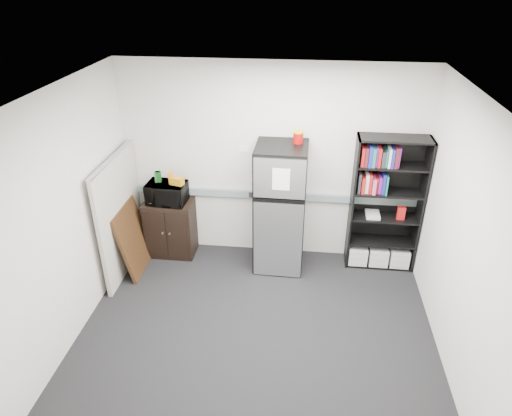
% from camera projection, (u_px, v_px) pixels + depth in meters
% --- Properties ---
extents(floor, '(4.00, 4.00, 0.00)m').
position_uv_depth(floor, '(256.00, 333.00, 5.18)').
color(floor, black).
rests_on(floor, ground).
extents(wall_back, '(4.00, 0.02, 2.70)m').
position_uv_depth(wall_back, '(271.00, 164.00, 6.07)').
color(wall_back, silver).
rests_on(wall_back, floor).
extents(wall_right, '(0.02, 3.50, 2.70)m').
position_uv_depth(wall_right, '(464.00, 244.00, 4.34)').
color(wall_right, silver).
rests_on(wall_right, floor).
extents(wall_left, '(0.02, 3.50, 2.70)m').
position_uv_depth(wall_left, '(65.00, 221.00, 4.74)').
color(wall_left, silver).
rests_on(wall_left, floor).
extents(ceiling, '(4.00, 3.50, 0.02)m').
position_uv_depth(ceiling, '(256.00, 97.00, 3.90)').
color(ceiling, white).
rests_on(ceiling, wall_back).
extents(electrical_raceway, '(3.92, 0.05, 0.10)m').
position_uv_depth(electrical_raceway, '(270.00, 195.00, 6.26)').
color(electrical_raceway, gray).
rests_on(electrical_raceway, wall_back).
extents(wall_note, '(0.14, 0.00, 0.10)m').
position_uv_depth(wall_note, '(245.00, 149.00, 6.00)').
color(wall_note, white).
rests_on(wall_note, wall_back).
extents(bookshelf, '(0.90, 0.34, 1.85)m').
position_uv_depth(bookshelf, '(385.00, 205.00, 5.96)').
color(bookshelf, black).
rests_on(bookshelf, floor).
extents(cubicle_partition, '(0.06, 1.30, 1.62)m').
position_uv_depth(cubicle_partition, '(120.00, 216.00, 5.93)').
color(cubicle_partition, '#A29C90').
rests_on(cubicle_partition, floor).
extents(cabinet, '(0.66, 0.44, 0.83)m').
position_uv_depth(cabinet, '(171.00, 228.00, 6.44)').
color(cabinet, black).
rests_on(cabinet, floor).
extents(microwave, '(0.54, 0.38, 0.29)m').
position_uv_depth(microwave, '(167.00, 193.00, 6.16)').
color(microwave, black).
rests_on(microwave, cabinet).
extents(snack_box_a, '(0.08, 0.06, 0.15)m').
position_uv_depth(snack_box_a, '(157.00, 177.00, 6.09)').
color(snack_box_a, '#215518').
rests_on(snack_box_a, microwave).
extents(snack_box_b, '(0.07, 0.05, 0.15)m').
position_uv_depth(snack_box_b, '(158.00, 177.00, 6.09)').
color(snack_box_b, '#0D3B16').
rests_on(snack_box_b, microwave).
extents(snack_box_c, '(0.08, 0.07, 0.14)m').
position_uv_depth(snack_box_c, '(171.00, 178.00, 6.08)').
color(snack_box_c, '#D85F14').
rests_on(snack_box_c, microwave).
extents(snack_bag, '(0.20, 0.15, 0.10)m').
position_uv_depth(snack_bag, '(177.00, 181.00, 6.03)').
color(snack_bag, '#B88112').
rests_on(snack_bag, microwave).
extents(refrigerator, '(0.66, 0.69, 1.73)m').
position_uv_depth(refrigerator, '(280.00, 208.00, 6.00)').
color(refrigerator, black).
rests_on(refrigerator, floor).
extents(coffee_can, '(0.13, 0.13, 0.17)m').
position_uv_depth(coffee_can, '(298.00, 136.00, 5.64)').
color(coffee_can, '#9F0907').
rests_on(coffee_can, refrigerator).
extents(framed_poster, '(0.24, 0.74, 0.93)m').
position_uv_depth(framed_poster, '(133.00, 239.00, 6.07)').
color(framed_poster, black).
rests_on(framed_poster, floor).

